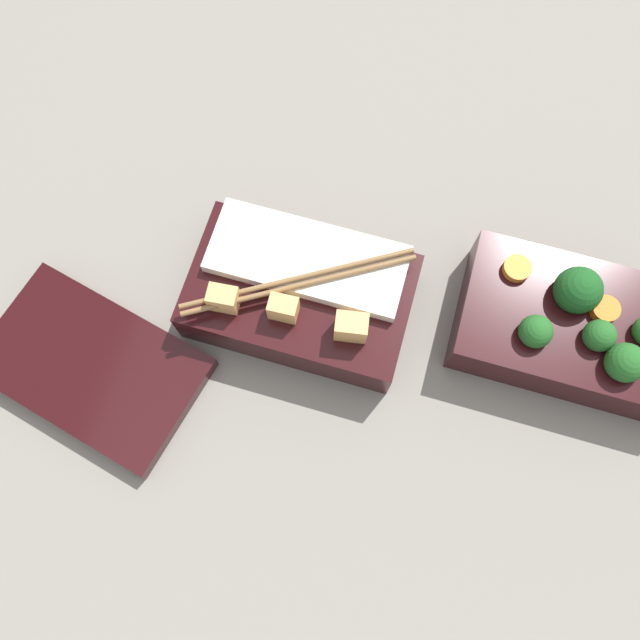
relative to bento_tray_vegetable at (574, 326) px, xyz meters
name	(u,v)px	position (x,y,z in m)	size (l,w,h in m)	color
ground_plane	(446,319)	(0.11, 0.01, -0.03)	(3.00, 3.00, 0.00)	gray
bento_tray_vegetable	(574,326)	(0.00, 0.00, 0.00)	(0.21, 0.13, 0.08)	black
bento_tray_rice	(301,294)	(0.25, 0.04, 0.00)	(0.21, 0.13, 0.08)	black
bento_lid	(93,366)	(0.43, 0.16, -0.02)	(0.20, 0.12, 0.02)	black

